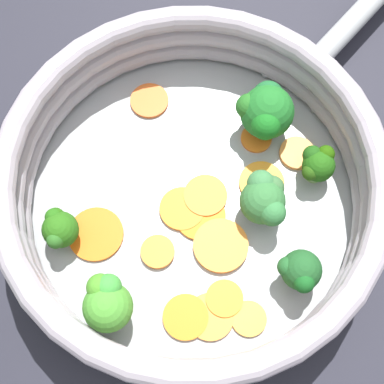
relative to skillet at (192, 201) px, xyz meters
The scene contains 26 objects.
ground_plane 0.01m from the skillet, ahead, with size 4.00×4.00×0.00m, color black.
skillet is the anchor object (origin of this frame).
skillet_rim_wall 0.04m from the skillet, ahead, with size 0.32×0.32×0.06m.
skillet_handle 0.25m from the skillet, 87.67° to the left, with size 0.02×0.02×0.20m, color #999B9E.
skillet_rivet_left 0.14m from the skillet, 75.98° to the left, with size 0.01×0.01×0.01m, color gray.
skillet_rivet_right 0.14m from the skillet, 99.37° to the left, with size 0.01×0.01×0.01m, color #94949B.
carrot_slice_0 0.09m from the skillet, 118.90° to the right, with size 0.05×0.05×0.00m, color orange.
carrot_slice_1 0.10m from the skillet, 53.96° to the right, with size 0.04×0.04×0.00m, color orange.
carrot_slice_2 0.08m from the skillet, 83.20° to the left, with size 0.03×0.03×0.00m, color orange.
carrot_slice_3 0.06m from the skillet, 81.59° to the right, with size 0.03×0.03×0.01m, color orange.
carrot_slice_4 0.09m from the skillet, 34.32° to the right, with size 0.03×0.03×0.00m, color orange.
carrot_slice_5 0.06m from the skillet, 51.43° to the left, with size 0.04×0.04×0.00m, color orange.
carrot_slice_6 0.10m from the skillet, 42.85° to the right, with size 0.04×0.04×0.00m, color orange.
carrot_slice_7 0.02m from the skillet, 28.38° to the right, with size 0.04×0.04×0.00m, color orange.
carrot_slice_8 0.11m from the skillet, 27.26° to the right, with size 0.03×0.03×0.00m, color #F89C32.
carrot_slice_9 0.02m from the skillet, 44.36° to the left, with size 0.04×0.04×0.00m, color orange.
carrot_slice_10 0.10m from the skillet, 151.53° to the left, with size 0.04×0.04×0.00m, color #D85D22.
carrot_slice_11 0.05m from the skillet, 22.06° to the right, with size 0.05×0.05×0.01m, color orange.
carrot_slice_12 0.10m from the skillet, 62.91° to the left, with size 0.03×0.03×0.00m, color orange.
carrot_slice_13 0.02m from the skillet, 92.33° to the right, with size 0.04×0.04×0.00m, color orange.
broccoli_floret_0 0.07m from the skillet, 28.95° to the left, with size 0.04×0.04×0.04m.
broccoli_floret_1 0.12m from the skillet, ahead, with size 0.03×0.03×0.04m.
broccoli_floret_2 0.12m from the skillet, 123.58° to the right, with size 0.03×0.03×0.04m.
broccoli_floret_3 0.10m from the skillet, 86.39° to the left, with size 0.05×0.05×0.05m.
broccoli_floret_4 0.12m from the skillet, 84.71° to the right, with size 0.04×0.04×0.05m.
broccoli_floret_5 0.11m from the skillet, 50.97° to the left, with size 0.03×0.03×0.04m.
Camera 1 is at (0.10, -0.12, 0.46)m, focal length 50.00 mm.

